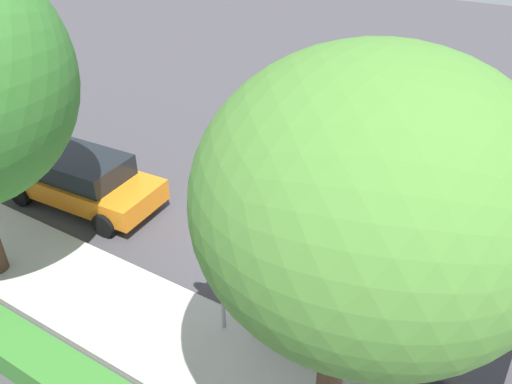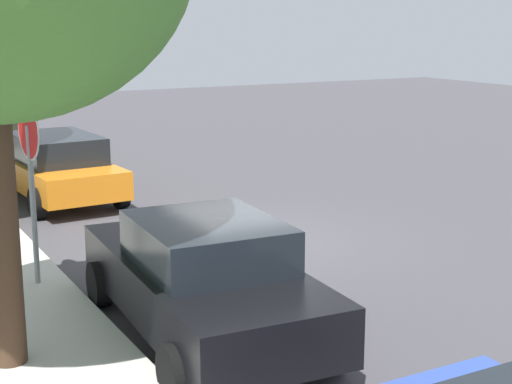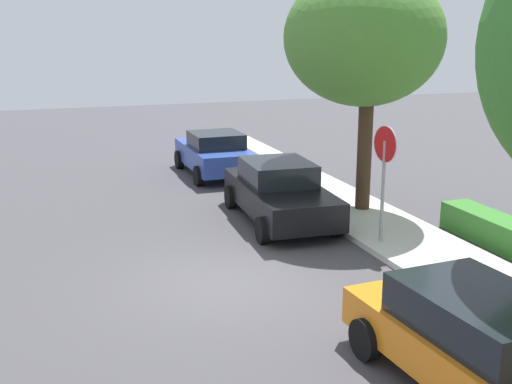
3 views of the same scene
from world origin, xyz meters
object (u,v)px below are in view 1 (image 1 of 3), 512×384
Objects in this scene: stop_sign at (221,256)px; parked_car_orange at (83,180)px; street_tree_far at (369,202)px; parked_car_black at (382,309)px.

stop_sign is 6.23m from parked_car_orange.
street_tree_far is (-2.77, 0.88, 2.64)m from stop_sign.
parked_car_orange is 9.81m from street_tree_far.
parked_car_black is (-2.67, -1.43, -1.18)m from stop_sign.
parked_car_orange is (8.50, -0.41, -0.02)m from parked_car_black.
parked_car_orange is (5.83, -1.84, -1.19)m from stop_sign.
stop_sign reaches higher than parked_car_orange.
stop_sign is at bearing 28.24° from parked_car_black.
parked_car_black is 0.73× the size of street_tree_far.
parked_car_black reaches higher than parked_car_orange.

